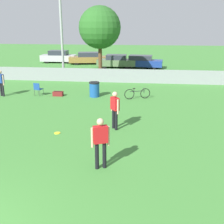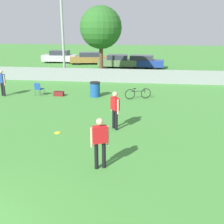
% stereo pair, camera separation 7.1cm
% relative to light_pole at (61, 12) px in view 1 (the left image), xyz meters
% --- Properties ---
extents(fence_backline, '(24.05, 0.07, 1.21)m').
position_rel_light_pole_xyz_m(fence_backline, '(2.71, -1.19, -4.84)').
color(fence_backline, gray).
rests_on(fence_backline, ground_plane).
extents(light_pole, '(0.90, 0.36, 9.24)m').
position_rel_light_pole_xyz_m(light_pole, '(0.00, 0.00, 0.00)').
color(light_pole, '#9E9EA3').
rests_on(light_pole, ground_plane).
extents(tree_near_pole, '(3.50, 3.50, 5.98)m').
position_rel_light_pole_xyz_m(tree_near_pole, '(3.09, 0.67, -1.18)').
color(tree_near_pole, brown).
rests_on(tree_near_pole, ground_plane).
extents(player_thrower_red, '(0.57, 0.38, 1.72)m').
position_rel_light_pole_xyz_m(player_thrower_red, '(5.66, -15.22, -4.38)').
color(player_thrower_red, black).
rests_on(player_thrower_red, ground_plane).
extents(player_defender_red, '(0.44, 0.51, 1.72)m').
position_rel_light_pole_xyz_m(player_defender_red, '(5.72, -11.61, -4.38)').
color(player_defender_red, black).
rests_on(player_defender_red, ground_plane).
extents(spectator_in_blue, '(0.53, 0.40, 1.69)m').
position_rel_light_pole_xyz_m(spectator_in_blue, '(-2.23, -6.51, -4.40)').
color(spectator_in_blue, black).
rests_on(spectator_in_blue, ground_plane).
extents(frisbee_disc, '(0.26, 0.26, 0.03)m').
position_rel_light_pole_xyz_m(frisbee_disc, '(3.31, -12.43, -5.38)').
color(frisbee_disc, yellow).
rests_on(frisbee_disc, ground_plane).
extents(folding_chair_sideline, '(0.55, 0.55, 0.85)m').
position_rel_light_pole_xyz_m(folding_chair_sideline, '(0.04, -6.10, -4.91)').
color(folding_chair_sideline, '#333338').
rests_on(folding_chair_sideline, ground_plane).
extents(bicycle_sideline, '(1.60, 0.67, 0.69)m').
position_rel_light_pole_xyz_m(bicycle_sideline, '(6.54, -6.15, -5.06)').
color(bicycle_sideline, black).
rests_on(bicycle_sideline, ground_plane).
extents(trash_bin, '(0.67, 0.67, 0.96)m').
position_rel_light_pole_xyz_m(trash_bin, '(3.77, -5.94, -4.91)').
color(trash_bin, '#194C99').
rests_on(trash_bin, ground_plane).
extents(gear_bag_sideline, '(0.64, 0.35, 0.32)m').
position_rel_light_pole_xyz_m(gear_bag_sideline, '(1.36, -6.02, -5.25)').
color(gear_bag_sideline, maroon).
rests_on(gear_bag_sideline, ground_plane).
extents(parked_car_silver, '(4.20, 1.80, 1.46)m').
position_rel_light_pole_xyz_m(parked_car_silver, '(-3.53, 10.03, -4.69)').
color(parked_car_silver, black).
rests_on(parked_car_silver, ground_plane).
extents(parked_car_tan, '(4.78, 2.53, 1.36)m').
position_rel_light_pole_xyz_m(parked_car_tan, '(0.31, 9.30, -4.72)').
color(parked_car_tan, black).
rests_on(parked_car_tan, ground_plane).
extents(parked_car_olive, '(4.12, 1.78, 1.37)m').
position_rel_light_pole_xyz_m(parked_car_olive, '(3.86, 6.80, -4.71)').
color(parked_car_olive, black).
rests_on(parked_car_olive, ground_plane).
extents(parked_car_blue, '(4.72, 2.06, 1.34)m').
position_rel_light_pole_xyz_m(parked_car_blue, '(6.42, 6.82, -4.73)').
color(parked_car_blue, black).
rests_on(parked_car_blue, ground_plane).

